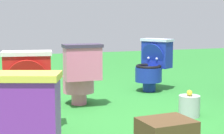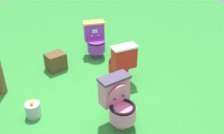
{
  "view_description": "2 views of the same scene",
  "coord_description": "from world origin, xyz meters",
  "px_view_note": "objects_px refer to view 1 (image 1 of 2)",
  "views": [
    {
      "loc": [
        3.46,
        -1.3,
        1.02
      ],
      "look_at": [
        0.15,
        -0.09,
        0.55
      ],
      "focal_mm": 59.35,
      "sensor_mm": 36.0,
      "label": 1
    },
    {
      "loc": [
        -2.84,
        1.47,
        2.51
      ],
      "look_at": [
        0.12,
        -0.62,
        0.43
      ],
      "focal_mm": 40.54,
      "sensor_mm": 36.0,
      "label": 2
    }
  ],
  "objects_px": {
    "toilet_blue": "(152,64)",
    "toilet_pink": "(80,74)",
    "toilet_purple": "(26,131)",
    "toilet_red": "(28,93)",
    "lemon_bucket": "(189,105)"
  },
  "relations": [
    {
      "from": "toilet_purple",
      "to": "toilet_blue",
      "type": "bearing_deg",
      "value": 71.52
    },
    {
      "from": "toilet_blue",
      "to": "toilet_purple",
      "type": "xyz_separation_m",
      "value": [
        2.52,
        -2.06,
        -0.0
      ]
    },
    {
      "from": "toilet_red",
      "to": "toilet_pink",
      "type": "distance_m",
      "value": 1.15
    },
    {
      "from": "toilet_blue",
      "to": "toilet_purple",
      "type": "bearing_deg",
      "value": 111.64
    },
    {
      "from": "toilet_purple",
      "to": "lemon_bucket",
      "type": "xyz_separation_m",
      "value": [
        -1.14,
        1.8,
        -0.25
      ]
    },
    {
      "from": "toilet_red",
      "to": "toilet_blue",
      "type": "distance_m",
      "value": 2.38
    },
    {
      "from": "toilet_blue",
      "to": "toilet_pink",
      "type": "xyz_separation_m",
      "value": [
        0.53,
        -1.19,
        0.0
      ]
    },
    {
      "from": "toilet_pink",
      "to": "toilet_red",
      "type": "bearing_deg",
      "value": -128.22
    },
    {
      "from": "toilet_red",
      "to": "toilet_pink",
      "type": "relative_size",
      "value": 1.0
    },
    {
      "from": "toilet_blue",
      "to": "toilet_purple",
      "type": "height_order",
      "value": "same"
    },
    {
      "from": "toilet_blue",
      "to": "toilet_pink",
      "type": "bearing_deg",
      "value": 84.82
    },
    {
      "from": "toilet_purple",
      "to": "lemon_bucket",
      "type": "height_order",
      "value": "toilet_purple"
    },
    {
      "from": "toilet_red",
      "to": "lemon_bucket",
      "type": "height_order",
      "value": "toilet_red"
    },
    {
      "from": "toilet_blue",
      "to": "toilet_purple",
      "type": "distance_m",
      "value": 3.25
    },
    {
      "from": "toilet_blue",
      "to": "toilet_pink",
      "type": "relative_size",
      "value": 1.0
    }
  ]
}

